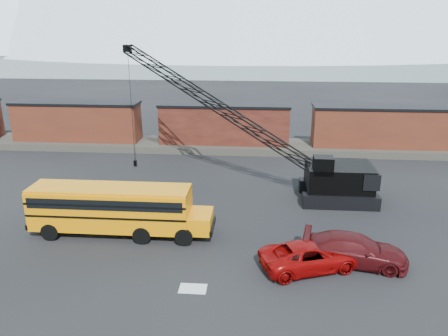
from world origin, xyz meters
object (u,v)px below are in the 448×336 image
at_px(school_bus, 116,208).
at_px(red_pickup, 310,256).
at_px(maroon_suv, 355,250).
at_px(crawler_crane, 218,106).

relative_size(school_bus, red_pickup, 2.11).
distance_m(red_pickup, maroon_suv, 2.67).
relative_size(red_pickup, crawler_crane, 0.26).
distance_m(maroon_suv, crawler_crane, 16.51).
height_order(red_pickup, crawler_crane, crawler_crane).
bearing_deg(school_bus, maroon_suv, -9.59).
distance_m(school_bus, crawler_crane, 12.54).
xyz_separation_m(school_bus, maroon_suv, (14.36, -2.43, -0.96)).
relative_size(maroon_suv, crawler_crane, 0.28).
height_order(school_bus, maroon_suv, school_bus).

